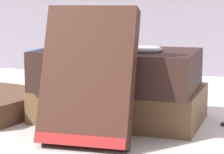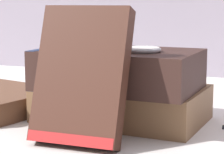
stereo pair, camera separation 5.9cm
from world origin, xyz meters
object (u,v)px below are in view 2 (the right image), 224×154
book_flat_top (115,69)px  book_leaning_front (81,80)px  book_flat_bottom (118,103)px  pocket_watch (142,50)px  reading_glasses (99,94)px

book_flat_top → book_leaning_front: size_ratio=1.35×
book_flat_bottom → book_leaning_front: book_leaning_front is taller
book_flat_bottom → book_leaning_front: (-0.00, -0.11, 0.05)m
pocket_watch → reading_glasses: pocket_watch is taller
book_flat_top → book_leaning_front: (-0.00, -0.10, 0.00)m
book_flat_top → pocket_watch: bearing=-16.8°
book_flat_bottom → book_flat_top: book_flat_top is taller
book_flat_bottom → reading_glasses: 0.18m
pocket_watch → reading_glasses: 0.25m
book_flat_bottom → book_leaning_front: bearing=-87.2°
book_flat_bottom → book_leaning_front: size_ratio=1.46×
book_flat_top → book_leaning_front: 0.10m
book_flat_bottom → book_leaning_front: 0.13m
book_leaning_front → reading_glasses: size_ratio=1.32×
book_leaning_front → pocket_watch: 0.10m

